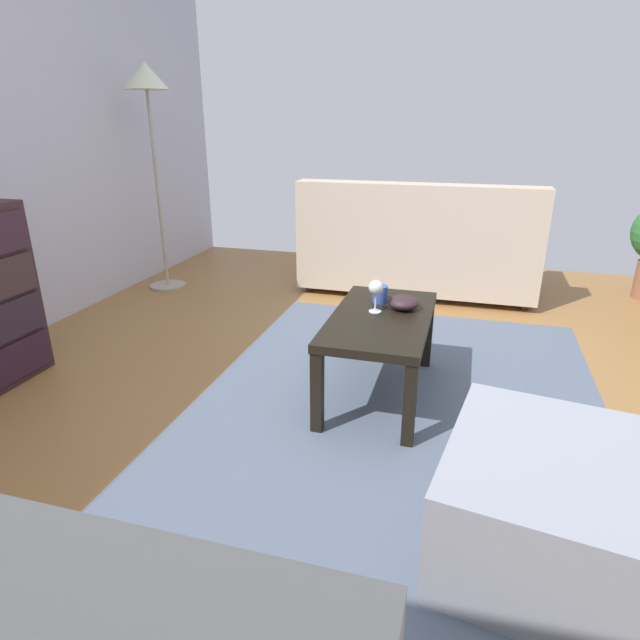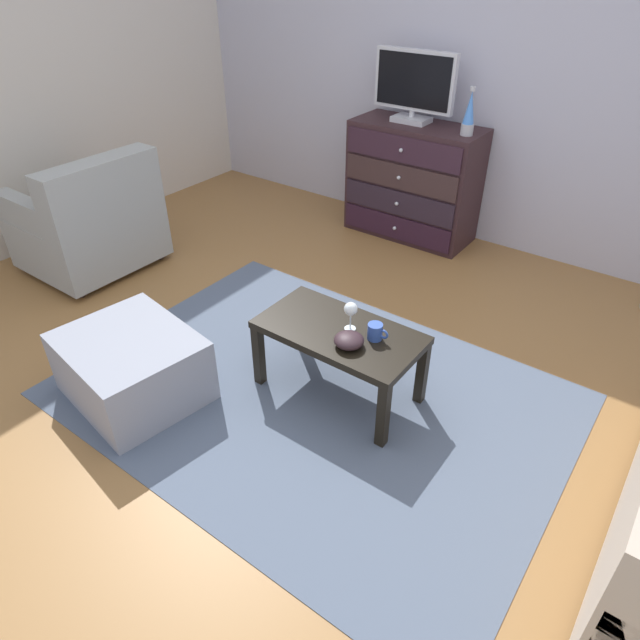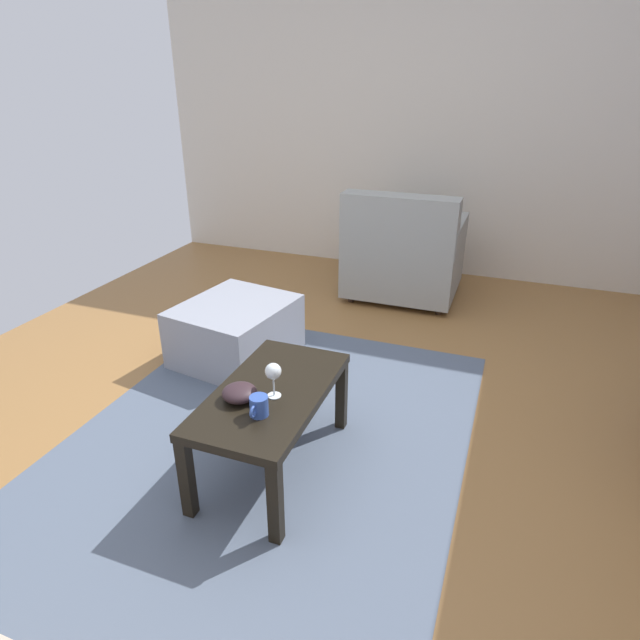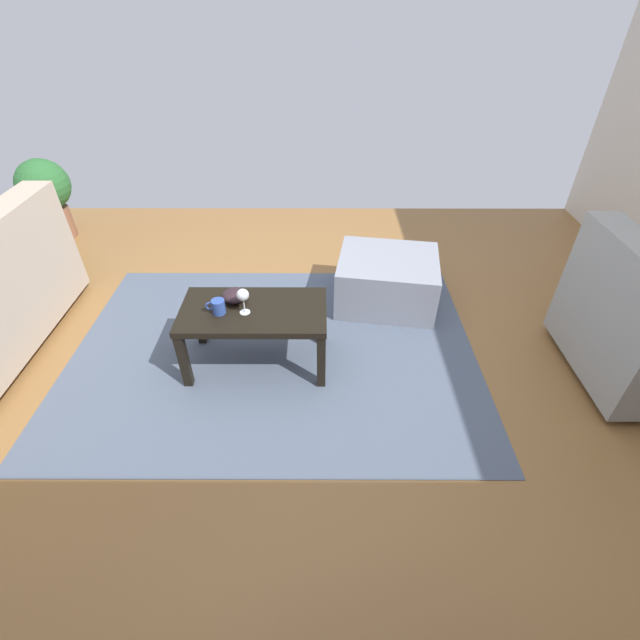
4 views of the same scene
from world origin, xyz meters
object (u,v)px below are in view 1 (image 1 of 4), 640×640
object	(u,v)px
ottoman	(547,505)
couch_large	(418,248)
mug	(380,294)
bowl_decorative	(403,303)
wine_glass	(376,289)
standing_lamp	(148,98)
coffee_table	(380,327)

from	to	relation	value
ottoman	couch_large	bearing A→B (deg)	14.46
mug	bowl_decorative	size ratio (longest dim) A/B	0.77
wine_glass	standing_lamp	world-z (taller)	standing_lamp
bowl_decorative	standing_lamp	bearing A→B (deg)	59.98
coffee_table	couch_large	bearing A→B (deg)	0.52
mug	couch_large	distance (m)	1.60
couch_large	ottoman	xyz separation A→B (m)	(-2.66, -0.69, -0.15)
coffee_table	standing_lamp	distance (m)	2.57
wine_glass	coffee_table	bearing A→B (deg)	-139.59
couch_large	ottoman	size ratio (longest dim) A/B	2.51
wine_glass	couch_large	bearing A→B (deg)	-0.63
ottoman	bowl_decorative	bearing A→B (deg)	30.39
couch_large	wine_glass	bearing A→B (deg)	179.37
coffee_table	wine_glass	xyz separation A→B (m)	(0.04, 0.04, 0.18)
coffee_table	bowl_decorative	size ratio (longest dim) A/B	5.72
ottoman	standing_lamp	distance (m)	3.62
coffee_table	mug	distance (m)	0.22
coffee_table	bowl_decorative	xyz separation A→B (m)	(0.12, -0.09, 0.09)
standing_lamp	ottoman	bearing A→B (deg)	-129.61
wine_glass	bowl_decorative	bearing A→B (deg)	-58.75
coffee_table	standing_lamp	bearing A→B (deg)	56.42
mug	bowl_decorative	world-z (taller)	mug
coffee_table	standing_lamp	xyz separation A→B (m)	(1.30, 1.95, 1.06)
mug	couch_large	xyz separation A→B (m)	(1.59, -0.02, -0.13)
coffee_table	wine_glass	bearing A→B (deg)	40.41
coffee_table	ottoman	xyz separation A→B (m)	(-0.87, -0.67, -0.17)
bowl_decorative	coffee_table	bearing A→B (deg)	142.85
bowl_decorative	ottoman	xyz separation A→B (m)	(-0.99, -0.58, -0.27)
bowl_decorative	ottoman	size ratio (longest dim) A/B	0.21
coffee_table	standing_lamp	world-z (taller)	standing_lamp
mug	standing_lamp	world-z (taller)	standing_lamp
coffee_table	wine_glass	size ratio (longest dim) A/B	5.42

